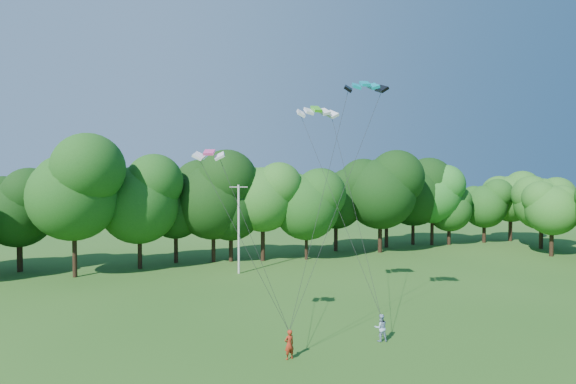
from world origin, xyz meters
name	(u,v)px	position (x,y,z in m)	size (l,w,h in m)	color
utility_pole	(239,228)	(2.57, 29.21, 4.55)	(1.73, 0.56, 8.89)	#BABCB2
kite_flyer_left	(289,344)	(-0.51, 7.79, 0.79)	(0.58, 0.38, 1.58)	#A02914
kite_flyer_right	(381,328)	(5.48, 8.22, 0.81)	(0.79, 0.61, 1.61)	#94AECD
kite_teal	(365,84)	(5.38, 10.03, 15.43)	(2.82, 1.95, 0.55)	#048694
kite_green	(316,109)	(4.60, 15.34, 14.57)	(3.03, 1.71, 0.65)	green
kite_pink	(209,152)	(-4.15, 10.61, 11.06)	(1.90, 1.37, 0.39)	#DF3E88
tree_back_center	(213,187)	(1.47, 36.04, 8.56)	(9.43, 9.43, 13.71)	#2D2211
tree_back_east	(432,190)	(32.99, 37.30, 7.86)	(8.65, 8.65, 12.58)	#301D13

